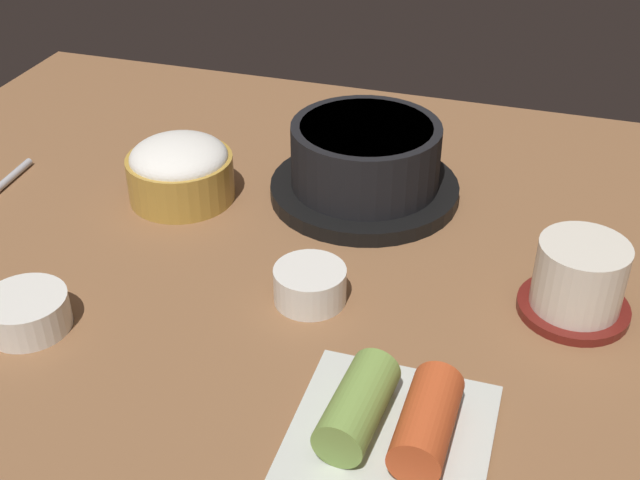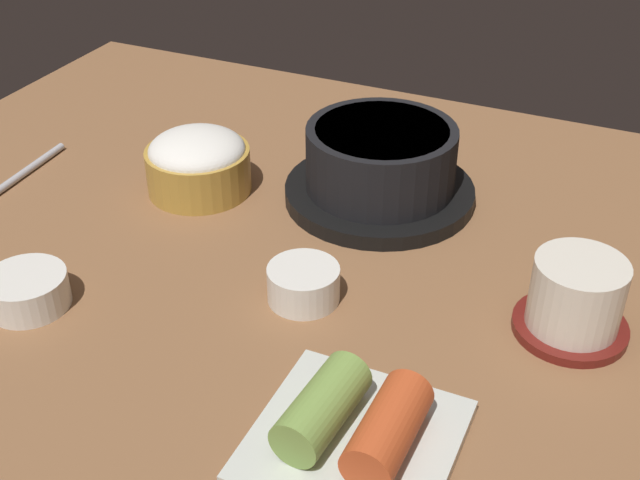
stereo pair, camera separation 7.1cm
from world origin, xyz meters
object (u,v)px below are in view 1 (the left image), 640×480
Objects in this scene: banchan_cup_center at (310,284)px; rice_bowl at (180,169)px; stone_pot at (365,163)px; tea_cup_with_saucer at (579,280)px; kimchi_plate at (391,425)px; side_bowl_near at (27,311)px.

rice_bowl is at bearing 145.01° from banchan_cup_center.
stone_pot is 18.49cm from rice_bowl.
rice_bowl is at bearing 169.25° from tea_cup_with_saucer.
stone_pot is 18.20cm from banchan_cup_center.
rice_bowl is at bearing 136.99° from kimchi_plate.
rice_bowl is at bearing -161.88° from stone_pot.
tea_cup_with_saucer is 1.35× the size of side_bowl_near.
tea_cup_with_saucer is at bearing 19.90° from side_bowl_near.
banchan_cup_center is at bearing 26.36° from side_bowl_near.
rice_bowl is 1.16× the size of tea_cup_with_saucer.
stone_pot reaches higher than side_bowl_near.
rice_bowl reaches higher than side_bowl_near.
tea_cup_with_saucer reaches higher than rice_bowl.
side_bowl_near is (-2.89, -22.49, -1.62)cm from rice_bowl.
kimchi_plate is 30.83cm from side_bowl_near.
stone_pot is 3.12× the size of banchan_cup_center.
tea_cup_with_saucer is at bearing -10.75° from rice_bowl.
tea_cup_with_saucer reaches higher than side_bowl_near.
rice_bowl reaches higher than kimchi_plate.
rice_bowl is at bearing 82.68° from side_bowl_near.
side_bowl_near is (-20.51, -10.16, -0.08)cm from banchan_cup_center.
tea_cup_with_saucer is at bearing 13.13° from banchan_cup_center.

